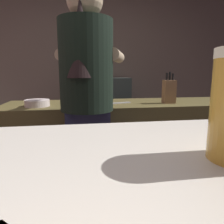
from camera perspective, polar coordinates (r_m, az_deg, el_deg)
name	(u,v)px	position (r m, az deg, el deg)	size (l,w,h in m)	color
wall_back	(81,63)	(3.45, -8.31, 13.15)	(5.20, 0.10, 2.70)	brown
prep_counter	(125,152)	(1.99, 3.54, -10.70)	(2.10, 0.60, 0.92)	brown
back_shelf	(100,114)	(3.24, -3.25, -0.67)	(0.90, 0.36, 1.12)	#313B37
bartender	(87,102)	(1.37, -6.89, 2.81)	(0.50, 0.55, 1.72)	#232540
knife_block	(169,91)	(1.89, 15.27, 5.49)	(0.10, 0.08, 0.27)	#875F40
mixing_bowl	(37,103)	(1.75, -19.69, 2.31)	(0.19, 0.19, 0.05)	silver
chefs_knife	(118,103)	(1.81, 1.55, 2.45)	(0.24, 0.03, 0.01)	silver
bottle_hot_sauce	(85,73)	(3.08, -7.45, 10.56)	(0.06, 0.06, 0.20)	#557C37
bottle_olive_oil	(73,71)	(3.16, -10.46, 10.82)	(0.08, 0.08, 0.25)	#458332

